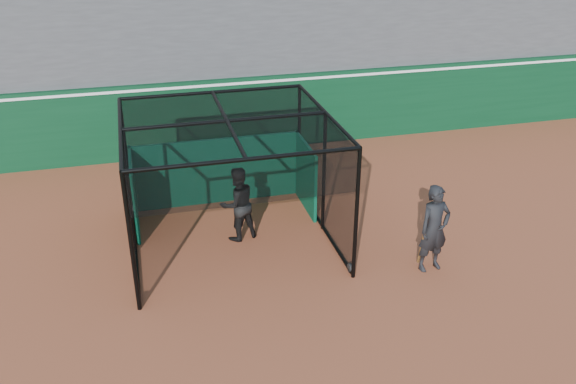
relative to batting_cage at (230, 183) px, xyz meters
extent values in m
plane|color=brown|center=(0.61, -2.47, -1.58)|extent=(120.00, 120.00, 0.00)
cube|color=#09361C|center=(0.61, 6.03, -0.33)|extent=(50.00, 0.45, 2.50)
cube|color=white|center=(0.61, 6.03, 0.77)|extent=(50.00, 0.50, 0.08)
cube|color=#4C4C4F|center=(0.61, 9.91, 2.29)|extent=(50.00, 7.85, 7.75)
cube|color=#07462E|center=(0.00, 2.20, -0.63)|extent=(4.66, 0.10, 1.90)
cylinder|color=black|center=(-2.39, -2.15, -1.47)|extent=(0.08, 0.22, 0.22)
cylinder|color=black|center=(2.39, -2.15, -1.47)|extent=(0.08, 0.22, 0.22)
cylinder|color=black|center=(-2.39, 2.12, -1.47)|extent=(0.08, 0.22, 0.22)
cylinder|color=black|center=(2.39, 2.12, -1.47)|extent=(0.08, 0.22, 0.22)
imported|color=black|center=(0.18, 0.05, -0.62)|extent=(1.11, 0.98, 1.94)
imported|color=black|center=(4.26, -2.45, -0.53)|extent=(0.83, 0.61, 2.11)
cylinder|color=#593819|center=(4.01, -2.40, -1.03)|extent=(0.15, 0.37, 0.96)
camera|label=1|loc=(-1.98, -13.25, 6.31)|focal=38.00mm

